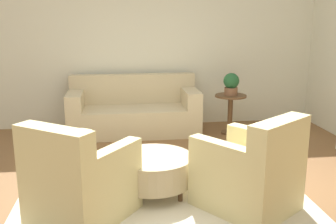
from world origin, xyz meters
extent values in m
plane|color=brown|center=(0.00, 0.00, 0.00)|extent=(16.00, 16.00, 0.00)
cube|color=beige|center=(0.00, 2.82, 1.40)|extent=(9.52, 0.12, 2.80)
cube|color=beige|center=(0.00, 0.00, 0.01)|extent=(3.04, 2.39, 0.01)
cube|color=#C6B289|center=(-0.19, 2.23, 0.22)|extent=(2.09, 0.87, 0.44)
cube|color=#C6B289|center=(-0.19, 2.57, 0.69)|extent=(2.09, 0.20, 0.49)
cube|color=#C6B289|center=(-1.11, 2.21, 0.58)|extent=(0.24, 0.83, 0.27)
cube|color=#C6B289|center=(0.74, 2.21, 0.58)|extent=(0.24, 0.83, 0.27)
cube|color=brown|center=(-0.19, 1.83, 0.03)|extent=(1.89, 0.05, 0.06)
cube|color=beige|center=(-0.79, -0.52, 0.22)|extent=(1.12, 1.15, 0.42)
cube|color=beige|center=(-0.99, -0.79, 0.70)|extent=(0.72, 0.60, 0.54)
cube|color=beige|center=(-0.53, -0.68, 0.58)|extent=(0.61, 0.75, 0.30)
cube|color=beige|center=(-1.02, -0.32, 0.58)|extent=(0.61, 0.75, 0.30)
cube|color=brown|center=(-0.55, -0.19, 0.04)|extent=(0.57, 0.44, 0.06)
cube|color=beige|center=(0.79, -0.52, 0.22)|extent=(1.12, 1.15, 0.42)
cube|color=beige|center=(0.99, -0.79, 0.70)|extent=(0.72, 0.60, 0.54)
cube|color=beige|center=(1.02, -0.32, 0.58)|extent=(0.61, 0.75, 0.30)
cube|color=beige|center=(0.53, -0.68, 0.58)|extent=(0.61, 0.75, 0.30)
cube|color=brown|center=(0.55, -0.19, 0.04)|extent=(0.57, 0.44, 0.06)
cylinder|color=#C6B289|center=(-0.10, -0.06, 0.27)|extent=(0.87, 0.87, 0.29)
cylinder|color=brown|center=(-0.36, -0.32, 0.07)|extent=(0.05, 0.05, 0.12)
cylinder|color=brown|center=(0.16, -0.32, 0.07)|extent=(0.05, 0.05, 0.12)
cylinder|color=brown|center=(-0.36, 0.20, 0.07)|extent=(0.05, 0.05, 0.12)
cylinder|color=brown|center=(0.16, 0.20, 0.07)|extent=(0.05, 0.05, 0.12)
cylinder|color=brown|center=(1.36, 2.02, 0.63)|extent=(0.51, 0.51, 0.03)
cylinder|color=brown|center=(1.36, 2.02, 0.31)|extent=(0.08, 0.08, 0.61)
cylinder|color=brown|center=(1.36, 2.02, 0.01)|extent=(0.28, 0.28, 0.03)
cylinder|color=brown|center=(1.36, 2.02, 0.71)|extent=(0.21, 0.21, 0.12)
sphere|color=#23562D|center=(1.36, 2.02, 0.87)|extent=(0.25, 0.25, 0.25)
camera|label=1|loc=(-0.45, -4.01, 1.86)|focal=42.00mm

